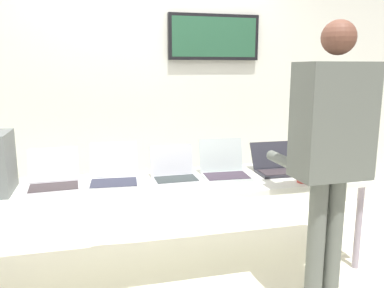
# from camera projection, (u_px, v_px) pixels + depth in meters

# --- Properties ---
(ground) EXTENTS (8.00, 8.00, 0.04)m
(ground) POSITION_uv_depth(u_px,v_px,m) (172.00, 276.00, 2.94)
(ground) COLOR silver
(back_wall) EXTENTS (8.00, 0.11, 2.40)m
(back_wall) POSITION_uv_depth(u_px,v_px,m) (150.00, 100.00, 3.78)
(back_wall) COLOR silver
(back_wall) RESTS_ON ground
(workbench) EXTENTS (3.00, 0.70, 0.72)m
(workbench) POSITION_uv_depth(u_px,v_px,m) (171.00, 188.00, 2.80)
(workbench) COLOR silver
(workbench) RESTS_ON ground
(laptop_station_0) EXTENTS (0.36, 0.38, 0.24)m
(laptop_station_0) POSITION_uv_depth(u_px,v_px,m) (54.00, 179.00, 2.66)
(laptop_station_0) COLOR #B2AFB5
(laptop_station_0) RESTS_ON workbench
(laptop_station_1) EXTENTS (0.37, 0.42, 0.26)m
(laptop_station_1) POSITION_uv_depth(u_px,v_px,m) (114.00, 174.00, 2.77)
(laptop_station_1) COLOR #B1B3B5
(laptop_station_1) RESTS_ON workbench
(laptop_station_2) EXTENTS (0.33, 0.30, 0.23)m
(laptop_station_2) POSITION_uv_depth(u_px,v_px,m) (174.00, 172.00, 2.84)
(laptop_station_2) COLOR #AEB1B8
(laptop_station_2) RESTS_ON workbench
(laptop_station_3) EXTENTS (0.36, 0.34, 0.27)m
(laptop_station_3) POSITION_uv_depth(u_px,v_px,m) (224.00, 168.00, 2.93)
(laptop_station_3) COLOR #AAB5B4
(laptop_station_3) RESTS_ON workbench
(laptop_station_4) EXTENTS (0.33, 0.33, 0.22)m
(laptop_station_4) POSITION_uv_depth(u_px,v_px,m) (276.00, 166.00, 3.03)
(laptop_station_4) COLOR #25252D
(laptop_station_4) RESTS_ON workbench
(laptop_station_5) EXTENTS (0.34, 0.34, 0.26)m
(laptop_station_5) POSITION_uv_depth(u_px,v_px,m) (321.00, 161.00, 3.15)
(laptop_station_5) COLOR #36343C
(laptop_station_5) RESTS_ON workbench
(person) EXTENTS (0.45, 0.59, 1.79)m
(person) POSITION_uv_depth(u_px,v_px,m) (331.00, 141.00, 2.34)
(person) COLOR #575C55
(person) RESTS_ON ground
(coffee_mug) EXTENTS (0.08, 0.08, 0.09)m
(coffee_mug) POSITION_uv_depth(u_px,v_px,m) (303.00, 176.00, 2.76)
(coffee_mug) COLOR #C3433A
(coffee_mug) RESTS_ON workbench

